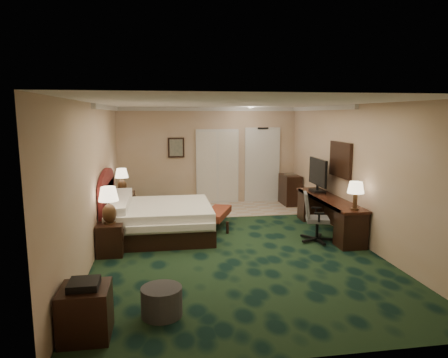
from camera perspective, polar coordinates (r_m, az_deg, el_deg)
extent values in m
cube|color=black|center=(7.87, 1.08, -9.31)|extent=(5.00, 7.50, 0.00)
cube|color=white|center=(7.47, 1.14, 10.74)|extent=(5.00, 7.50, 0.00)
cube|color=tan|center=(11.24, -2.24, 3.31)|extent=(5.00, 0.00, 2.70)
cube|color=tan|center=(4.00, 10.62, -7.61)|extent=(5.00, 0.00, 2.70)
cube|color=tan|center=(7.54, -17.96, -0.02)|extent=(0.00, 7.50, 2.70)
cube|color=tan|center=(8.36, 18.23, 0.83)|extent=(0.00, 7.50, 2.70)
cube|color=tan|center=(10.78, 3.11, -4.20)|extent=(3.20, 1.70, 0.01)
cube|color=silver|center=(11.53, 5.46, 1.92)|extent=(1.02, 0.06, 2.18)
cube|color=beige|center=(11.27, -0.95, 1.79)|extent=(1.20, 0.06, 2.10)
cube|color=#4C5A55|center=(11.11, -6.86, 4.47)|extent=(0.45, 0.06, 0.55)
cube|color=white|center=(8.85, 16.30, 2.67)|extent=(0.05, 0.95, 0.75)
cube|color=white|center=(8.42, -9.06, -5.86)|extent=(2.08, 1.93, 0.66)
cube|color=black|center=(7.54, -15.92, -8.24)|extent=(0.46, 0.52, 0.57)
cube|color=black|center=(10.09, -14.04, -3.63)|extent=(0.49, 0.57, 0.62)
cube|color=maroon|center=(8.95, -0.98, -5.71)|extent=(0.82, 1.24, 0.40)
cylinder|color=#2F2E33|center=(5.28, -8.89, -16.90)|extent=(0.68, 0.68, 0.37)
cube|color=black|center=(4.98, -19.17, -17.54)|extent=(0.55, 0.55, 0.59)
cube|color=black|center=(8.88, 14.67, -4.98)|extent=(0.55, 2.56, 0.74)
cube|color=black|center=(9.37, 13.25, 0.51)|extent=(0.11, 0.99, 0.77)
cube|color=black|center=(11.32, 9.40, -1.53)|extent=(0.44, 0.79, 0.84)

